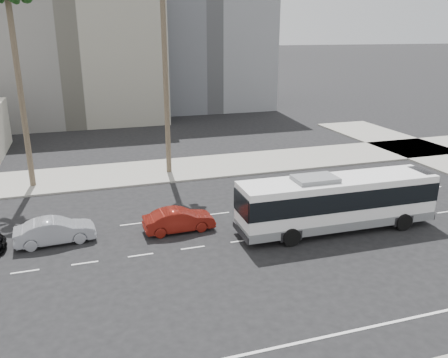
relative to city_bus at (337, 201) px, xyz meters
name	(u,v)px	position (x,y,z in m)	size (l,w,h in m)	color
ground	(287,235)	(-3.24, 0.14, -1.90)	(700.00, 700.00, 0.00)	black
sidewalk_north	(215,166)	(-3.24, 15.64, -1.83)	(120.00, 7.00, 0.15)	gray
midrise_beige_west	(70,53)	(-15.24, 45.14, 7.10)	(24.00, 18.00, 18.00)	gray
midrise_gray_center	(197,24)	(4.76, 52.14, 11.10)	(20.00, 20.00, 26.00)	slate
city_bus	(337,201)	(0.00, 0.00, 0.00)	(12.65, 3.09, 3.62)	white
car_a	(179,220)	(-9.47, 2.73, -1.18)	(4.41, 1.54, 1.45)	maroon
car_b	(55,231)	(-16.76, 3.30, -1.15)	(4.54, 1.58, 1.50)	#999BA4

